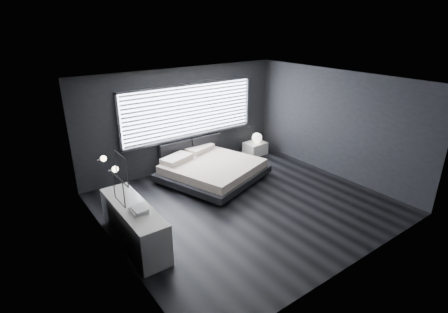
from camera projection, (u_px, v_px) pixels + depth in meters
room at (247, 147)px, 7.55m from camera, size 6.04×6.00×2.80m
window at (190, 111)px, 9.60m from camera, size 4.14×0.09×1.52m
headboard at (191, 147)px, 9.92m from camera, size 1.96×0.16×0.52m
sconce_near at (115, 169)px, 5.93m from camera, size 0.18×0.11×0.11m
sconce_far at (103, 159)px, 6.38m from camera, size 0.18×0.11×0.11m
wall_art_upper at (121, 168)px, 5.34m from camera, size 0.01×0.48×0.48m
wall_art_lower at (119, 190)px, 5.70m from camera, size 0.01×0.48×0.48m
bed at (212, 169)px, 9.23m from camera, size 2.93×2.86×0.61m
nightstand at (255, 148)px, 10.97m from camera, size 0.65×0.55×0.37m
orb_lamp at (257, 138)px, 10.86m from camera, size 0.31×0.31×0.31m
dresser at (134, 225)px, 6.51m from camera, size 0.58×2.02×0.81m
book_stack at (139, 210)px, 6.16m from camera, size 0.29×0.37×0.07m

